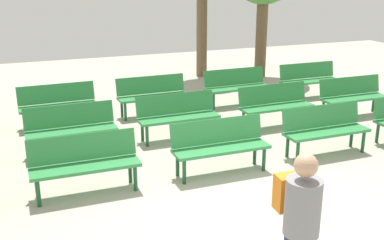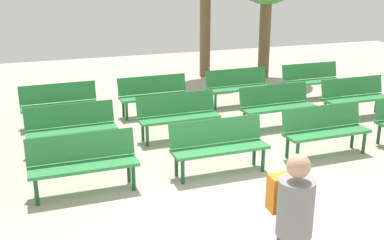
% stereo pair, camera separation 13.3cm
% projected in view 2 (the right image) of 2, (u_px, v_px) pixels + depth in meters
% --- Properties ---
extents(ground_plane, '(25.40, 25.40, 0.00)m').
position_uv_depth(ground_plane, '(260.00, 216.00, 6.45)').
color(ground_plane, '#B2A899').
extents(bench_r0_c1, '(1.60, 0.49, 0.87)m').
position_uv_depth(bench_r0_c1, '(83.00, 160.00, 7.02)').
color(bench_r0_c1, '#2D8442').
rests_on(bench_r0_c1, ground_plane).
extents(bench_r0_c2, '(1.60, 0.49, 0.87)m').
position_uv_depth(bench_r0_c2, '(219.00, 143.00, 7.69)').
color(bench_r0_c2, '#2D8442').
rests_on(bench_r0_c2, ground_plane).
extents(bench_r0_c3, '(1.61, 0.50, 0.87)m').
position_uv_depth(bench_r0_c3, '(325.00, 128.00, 8.44)').
color(bench_r0_c3, '#2D8442').
rests_on(bench_r0_c3, ground_plane).
extents(bench_r1_c1, '(1.61, 0.51, 0.87)m').
position_uv_depth(bench_r1_c1, '(71.00, 125.00, 8.56)').
color(bench_r1_c1, '#2D8442').
rests_on(bench_r1_c1, ground_plane).
extents(bench_r1_c2, '(1.61, 0.51, 0.87)m').
position_uv_depth(bench_r1_c2, '(178.00, 113.00, 9.27)').
color(bench_r1_c2, '#2D8442').
rests_on(bench_r1_c2, ground_plane).
extents(bench_r1_c3, '(1.61, 0.52, 0.87)m').
position_uv_depth(bench_r1_c3, '(276.00, 103.00, 9.96)').
color(bench_r1_c3, '#2D8442').
rests_on(bench_r1_c3, ground_plane).
extents(bench_r1_c4, '(1.60, 0.48, 0.87)m').
position_uv_depth(bench_r1_c4, '(355.00, 95.00, 10.62)').
color(bench_r1_c4, '#2D8442').
rests_on(bench_r1_c4, ground_plane).
extents(bench_r2_c1, '(1.61, 0.52, 0.87)m').
position_uv_depth(bench_r2_c1, '(59.00, 102.00, 10.06)').
color(bench_r2_c1, '#2D8442').
rests_on(bench_r2_c1, ground_plane).
extents(bench_r2_c2, '(1.61, 0.51, 0.87)m').
position_uv_depth(bench_r2_c2, '(154.00, 93.00, 10.78)').
color(bench_r2_c2, '#2D8442').
rests_on(bench_r2_c2, ground_plane).
extents(bench_r2_c3, '(1.61, 0.51, 0.87)m').
position_uv_depth(bench_r2_c3, '(238.00, 85.00, 11.53)').
color(bench_r2_c3, '#2D8442').
rests_on(bench_r2_c3, ground_plane).
extents(bench_r2_c4, '(1.60, 0.49, 0.87)m').
position_uv_depth(bench_r2_c4, '(312.00, 78.00, 12.21)').
color(bench_r2_c4, '#2D8442').
rests_on(bench_r2_c4, ground_plane).
extents(visitor_with_backpack, '(0.37, 0.54, 1.65)m').
position_uv_depth(visitor_with_backpack, '(292.00, 224.00, 4.43)').
color(visitor_with_backpack, navy).
rests_on(visitor_with_backpack, ground_plane).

